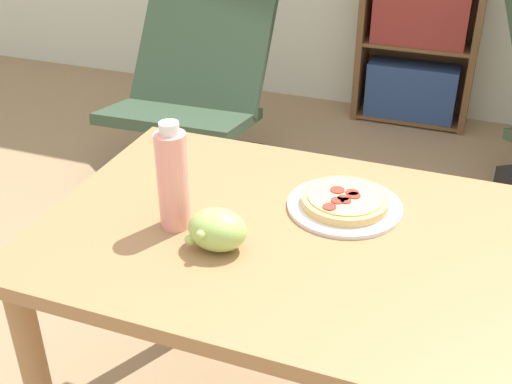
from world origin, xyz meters
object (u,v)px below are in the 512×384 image
(grape_bunch, at_px, (217,230))
(lounge_chair_near, at_px, (193,120))
(bookshelf, at_px, (422,12))
(drink_bottle, at_px, (173,179))
(pizza_on_plate, at_px, (345,203))

(grape_bunch, height_order, lounge_chair_near, lounge_chair_near)
(grape_bunch, bearing_deg, bookshelf, 88.19)
(grape_bunch, distance_m, drink_bottle, 0.15)
(drink_bottle, bearing_deg, grape_bunch, -21.73)
(drink_bottle, xyz_separation_m, bookshelf, (0.20, 2.55, -0.24))
(bookshelf, bearing_deg, lounge_chair_near, -130.62)
(bookshelf, bearing_deg, drink_bottle, -94.55)
(grape_bunch, bearing_deg, pizza_on_plate, 49.42)
(bookshelf, bearing_deg, pizza_on_plate, -86.82)
(drink_bottle, distance_m, bookshelf, 2.56)
(pizza_on_plate, xyz_separation_m, drink_bottle, (-0.33, -0.20, 0.10))
(pizza_on_plate, relative_size, lounge_chair_near, 0.30)
(drink_bottle, bearing_deg, bookshelf, 85.45)
(pizza_on_plate, bearing_deg, drink_bottle, -149.05)
(pizza_on_plate, relative_size, drink_bottle, 1.07)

